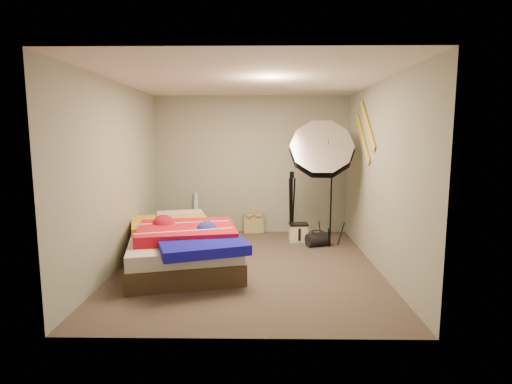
{
  "coord_description": "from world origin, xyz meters",
  "views": [
    {
      "loc": [
        0.18,
        -5.32,
        1.79
      ],
      "look_at": [
        0.1,
        0.6,
        0.95
      ],
      "focal_mm": 28.0,
      "sensor_mm": 36.0,
      "label": 1
    }
  ],
  "objects_px": {
    "photo_umbrella": "(321,151)",
    "bed": "(183,244)",
    "tote_bag": "(253,223)",
    "camera_case": "(298,233)",
    "camera_tripod": "(292,201)",
    "duffel_bag": "(317,240)",
    "wrapping_roll": "(196,213)"
  },
  "relations": [
    {
      "from": "wrapping_roll",
      "to": "duffel_bag",
      "type": "distance_m",
      "value": 2.32
    },
    {
      "from": "camera_case",
      "to": "photo_umbrella",
      "type": "bearing_deg",
      "value": -50.04
    },
    {
      "from": "duffel_bag",
      "to": "wrapping_roll",
      "type": "bearing_deg",
      "value": 136.8
    },
    {
      "from": "tote_bag",
      "to": "duffel_bag",
      "type": "distance_m",
      "value": 1.37
    },
    {
      "from": "tote_bag",
      "to": "camera_case",
      "type": "xyz_separation_m",
      "value": [
        0.78,
        -0.58,
        -0.04
      ]
    },
    {
      "from": "wrapping_roll",
      "to": "camera_case",
      "type": "distance_m",
      "value": 1.95
    },
    {
      "from": "wrapping_roll",
      "to": "camera_case",
      "type": "xyz_separation_m",
      "value": [
        1.84,
        -0.6,
        -0.22
      ]
    },
    {
      "from": "wrapping_roll",
      "to": "camera_tripod",
      "type": "height_order",
      "value": "camera_tripod"
    },
    {
      "from": "camera_case",
      "to": "tote_bag",
      "type": "bearing_deg",
      "value": 137.82
    },
    {
      "from": "camera_case",
      "to": "photo_umbrella",
      "type": "relative_size",
      "value": 0.14
    },
    {
      "from": "photo_umbrella",
      "to": "camera_tripod",
      "type": "relative_size",
      "value": 1.82
    },
    {
      "from": "camera_case",
      "to": "bed",
      "type": "bearing_deg",
      "value": -148.59
    },
    {
      "from": "photo_umbrella",
      "to": "wrapping_roll",
      "type": "bearing_deg",
      "value": 157.04
    },
    {
      "from": "photo_umbrella",
      "to": "camera_tripod",
      "type": "xyz_separation_m",
      "value": [
        -0.42,
        0.46,
        -0.87
      ]
    },
    {
      "from": "photo_umbrella",
      "to": "tote_bag",
      "type": "bearing_deg",
      "value": 140.54
    },
    {
      "from": "duffel_bag",
      "to": "photo_umbrella",
      "type": "bearing_deg",
      "value": -68.2
    },
    {
      "from": "tote_bag",
      "to": "camera_tripod",
      "type": "bearing_deg",
      "value": -42.13
    },
    {
      "from": "wrapping_roll",
      "to": "bed",
      "type": "bearing_deg",
      "value": -86.08
    },
    {
      "from": "wrapping_roll",
      "to": "duffel_bag",
      "type": "xyz_separation_m",
      "value": [
        2.13,
        -0.88,
        -0.26
      ]
    },
    {
      "from": "wrapping_roll",
      "to": "photo_umbrella",
      "type": "distance_m",
      "value": 2.62
    },
    {
      "from": "tote_bag",
      "to": "wrapping_roll",
      "type": "xyz_separation_m",
      "value": [
        -1.06,
        0.01,
        0.19
      ]
    },
    {
      "from": "wrapping_roll",
      "to": "camera_tripod",
      "type": "bearing_deg",
      "value": -14.69
    },
    {
      "from": "wrapping_roll",
      "to": "bed",
      "type": "relative_size",
      "value": 0.31
    },
    {
      "from": "tote_bag",
      "to": "camera_tripod",
      "type": "xyz_separation_m",
      "value": [
        0.67,
        -0.44,
        0.5
      ]
    },
    {
      "from": "wrapping_roll",
      "to": "photo_umbrella",
      "type": "xyz_separation_m",
      "value": [
        2.15,
        -0.91,
        1.18
      ]
    },
    {
      "from": "camera_case",
      "to": "photo_umbrella",
      "type": "xyz_separation_m",
      "value": [
        0.31,
        -0.31,
        1.4
      ]
    },
    {
      "from": "bed",
      "to": "photo_umbrella",
      "type": "relative_size",
      "value": 1.11
    },
    {
      "from": "duffel_bag",
      "to": "photo_umbrella",
      "type": "relative_size",
      "value": 0.17
    },
    {
      "from": "wrapping_roll",
      "to": "camera_tripod",
      "type": "relative_size",
      "value": 0.62
    },
    {
      "from": "camera_case",
      "to": "camera_tripod",
      "type": "height_order",
      "value": "camera_tripod"
    },
    {
      "from": "photo_umbrella",
      "to": "bed",
      "type": "bearing_deg",
      "value": -154.71
    },
    {
      "from": "tote_bag",
      "to": "duffel_bag",
      "type": "height_order",
      "value": "tote_bag"
    }
  ]
}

